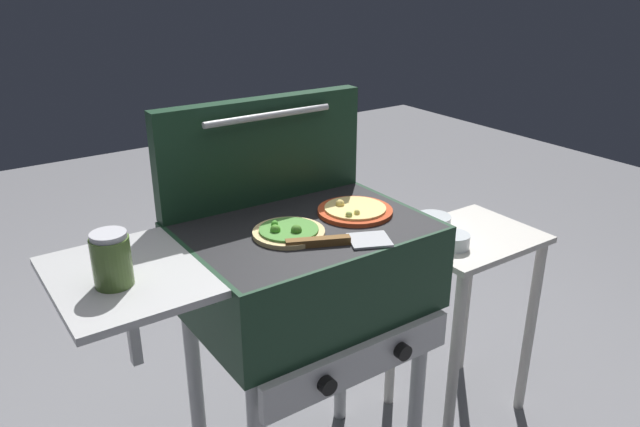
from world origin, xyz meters
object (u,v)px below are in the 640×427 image
(pizza_cheese, at_px, (355,210))
(spatula, at_px, (339,241))
(sauce_jar, at_px, (112,259))
(topping_bowl_far, at_px, (454,241))
(grill, at_px, (302,275))
(pizza_veggie, at_px, (288,232))
(topping_bowl_near, at_px, (433,222))
(prep_table, at_px, (465,286))

(pizza_cheese, distance_m, spatula, 0.20)
(sauce_jar, height_order, topping_bowl_far, sauce_jar)
(grill, xyz_separation_m, sauce_jar, (-0.50, -0.03, 0.20))
(pizza_cheese, distance_m, sauce_jar, 0.67)
(pizza_veggie, xyz_separation_m, topping_bowl_near, (0.66, 0.14, -0.19))
(spatula, height_order, topping_bowl_near, spatula)
(topping_bowl_near, bearing_deg, pizza_veggie, -167.90)
(pizza_veggie, xyz_separation_m, sauce_jar, (-0.44, -0.01, 0.05))
(sauce_jar, bearing_deg, pizza_veggie, 0.69)
(pizza_veggie, bearing_deg, topping_bowl_far, -0.55)
(grill, distance_m, topping_bowl_near, 0.62)
(pizza_veggie, distance_m, spatula, 0.14)
(pizza_veggie, height_order, sauce_jar, sauce_jar)
(grill, height_order, pizza_veggie, pizza_veggie)
(topping_bowl_far, bearing_deg, sauce_jar, 179.97)
(topping_bowl_near, xyz_separation_m, topping_bowl_far, (-0.05, -0.15, 0.00))
(grill, xyz_separation_m, topping_bowl_far, (0.55, -0.03, -0.03))
(spatula, xyz_separation_m, topping_bowl_far, (0.54, 0.11, -0.18))
(pizza_veggie, bearing_deg, prep_table, 2.57)
(pizza_veggie, height_order, topping_bowl_far, pizza_veggie)
(grill, bearing_deg, topping_bowl_far, -3.54)
(pizza_veggie, bearing_deg, spatula, -56.96)
(topping_bowl_near, bearing_deg, sauce_jar, -172.41)
(topping_bowl_far, bearing_deg, grill, 176.46)
(sauce_jar, distance_m, prep_table, 1.26)
(prep_table, height_order, topping_bowl_near, topping_bowl_near)
(sauce_jar, relative_size, prep_table, 0.17)
(prep_table, xyz_separation_m, topping_bowl_near, (-0.07, 0.11, 0.22))
(topping_bowl_near, height_order, topping_bowl_far, same)
(prep_table, height_order, topping_bowl_far, topping_bowl_far)
(pizza_veggie, relative_size, sauce_jar, 1.52)
(sauce_jar, distance_m, topping_bowl_far, 1.08)
(grill, bearing_deg, spatula, -82.36)
(grill, xyz_separation_m, topping_bowl_near, (0.61, 0.11, -0.03))
(grill, height_order, spatula, spatula)
(prep_table, distance_m, topping_bowl_far, 0.25)
(pizza_cheese, height_order, topping_bowl_near, pizza_cheese)
(prep_table, distance_m, topping_bowl_near, 0.25)
(grill, xyz_separation_m, pizza_veggie, (-0.06, -0.03, 0.15))
(pizza_cheese, height_order, prep_table, pizza_cheese)
(sauce_jar, bearing_deg, grill, 3.86)
(prep_table, bearing_deg, sauce_jar, -178.14)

